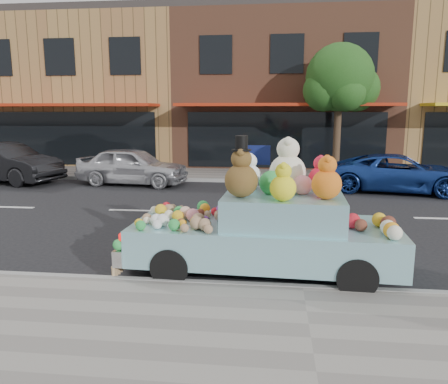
# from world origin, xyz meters

# --- Properties ---
(ground) EXTENTS (120.00, 120.00, 0.00)m
(ground) POSITION_xyz_m (0.00, 0.00, 0.00)
(ground) COLOR black
(ground) RESTS_ON ground
(near_sidewalk) EXTENTS (60.00, 3.00, 0.12)m
(near_sidewalk) POSITION_xyz_m (0.00, -6.50, 0.06)
(near_sidewalk) COLOR gray
(near_sidewalk) RESTS_ON ground
(far_sidewalk) EXTENTS (60.00, 3.00, 0.12)m
(far_sidewalk) POSITION_xyz_m (0.00, 6.50, 0.06)
(far_sidewalk) COLOR gray
(far_sidewalk) RESTS_ON ground
(near_kerb) EXTENTS (60.00, 0.12, 0.13)m
(near_kerb) POSITION_xyz_m (0.00, -5.00, 0.07)
(near_kerb) COLOR gray
(near_kerb) RESTS_ON ground
(far_kerb) EXTENTS (60.00, 0.12, 0.13)m
(far_kerb) POSITION_xyz_m (0.00, 5.00, 0.07)
(far_kerb) COLOR gray
(far_kerb) RESTS_ON ground
(storefront_left) EXTENTS (10.00, 9.80, 7.30)m
(storefront_left) POSITION_xyz_m (-10.00, 11.97, 3.64)
(storefront_left) COLOR olive
(storefront_left) RESTS_ON ground
(storefront_mid) EXTENTS (10.00, 9.80, 7.30)m
(storefront_mid) POSITION_xyz_m (0.00, 11.97, 3.64)
(storefront_mid) COLOR brown
(storefront_mid) RESTS_ON ground
(street_tree) EXTENTS (3.00, 2.70, 5.22)m
(street_tree) POSITION_xyz_m (2.03, 6.55, 3.69)
(street_tree) COLOR #38281C
(street_tree) RESTS_ON ground
(car_silver) EXTENTS (4.19, 2.08, 1.37)m
(car_silver) POSITION_xyz_m (-5.56, 4.08, 0.69)
(car_silver) COLOR silver
(car_silver) RESTS_ON ground
(car_blue) EXTENTS (4.80, 2.89, 1.25)m
(car_blue) POSITION_xyz_m (3.69, 3.70, 0.62)
(car_blue) COLOR navy
(car_blue) RESTS_ON ground
(car_dark) EXTENTS (4.75, 2.69, 1.48)m
(car_dark) POSITION_xyz_m (-10.48, 4.03, 0.74)
(car_dark) COLOR black
(car_dark) RESTS_ON ground
(art_car) EXTENTS (4.55, 1.94, 2.31)m
(art_car) POSITION_xyz_m (-0.56, -4.19, 0.80)
(art_car) COLOR black
(art_car) RESTS_ON ground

